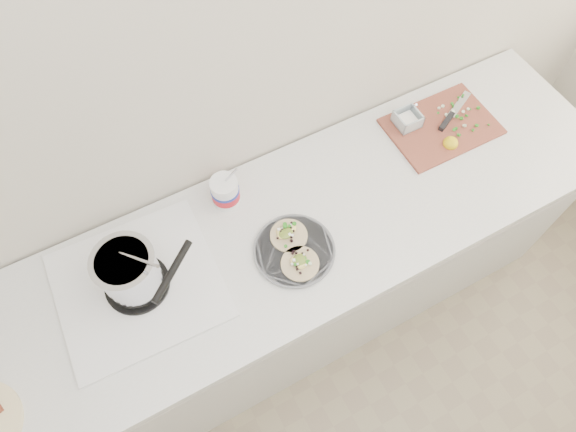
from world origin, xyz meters
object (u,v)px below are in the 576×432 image
stove (133,277)px  taco_plate (294,249)px  tub (226,190)px  cutboard (440,123)px

stove → taco_plate: size_ratio=1.90×
stove → tub: stove is taller
stove → taco_plate: bearing=-12.1°
stove → tub: size_ratio=2.38×
cutboard → stove: bearing=-175.9°
taco_plate → tub: 0.31m
stove → cutboard: bearing=5.8°
taco_plate → stove: bearing=165.7°
tub → cutboard: 0.86m
stove → cutboard: size_ratio=1.27×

